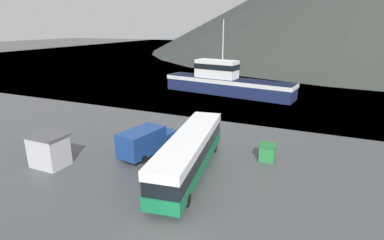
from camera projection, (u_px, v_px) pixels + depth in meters
The scene contains 7 objects.
water_surface at pixel (310, 50), 139.52m from camera, with size 240.00×240.00×0.00m, color #475B6B.
tour_bus at pixel (190, 152), 23.05m from camera, with size 4.21×13.05×3.12m.
delivery_van at pixel (146, 141), 26.52m from camera, with size 3.14×6.30×2.44m.
fishing_boat at pixel (225, 82), 49.95m from camera, with size 22.47×7.44×11.88m.
storage_bin at pixel (267, 152), 25.45m from camera, with size 1.34×1.27×1.48m.
dock_kiosk at pixel (49, 150), 24.32m from camera, with size 2.94×2.27×2.70m.
small_boat at pixel (213, 88), 53.03m from camera, with size 8.01×3.47×0.70m.
Camera 1 is at (6.25, -11.79, 11.09)m, focal length 28.00 mm.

